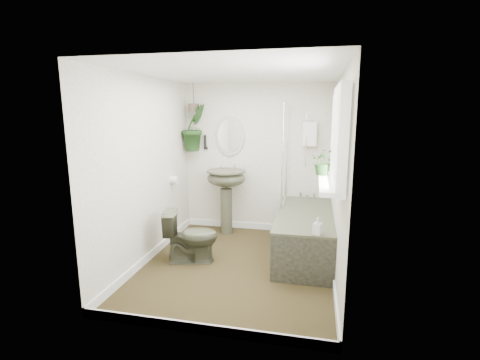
# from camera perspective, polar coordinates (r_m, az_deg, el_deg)

# --- Properties ---
(floor) EXTENTS (2.30, 2.80, 0.02)m
(floor) POSITION_cam_1_polar(r_m,az_deg,el_deg) (4.44, -0.42, -13.92)
(floor) COLOR black
(floor) RESTS_ON ground
(ceiling) EXTENTS (2.30, 2.80, 0.02)m
(ceiling) POSITION_cam_1_polar(r_m,az_deg,el_deg) (4.05, -0.47, 17.36)
(ceiling) COLOR white
(ceiling) RESTS_ON ground
(wall_back) EXTENTS (2.30, 0.02, 2.30)m
(wall_back) POSITION_cam_1_polar(r_m,az_deg,el_deg) (5.46, 2.80, 3.53)
(wall_back) COLOR white
(wall_back) RESTS_ON ground
(wall_front) EXTENTS (2.30, 0.02, 2.30)m
(wall_front) POSITION_cam_1_polar(r_m,az_deg,el_deg) (2.76, -6.86, -4.09)
(wall_front) COLOR white
(wall_front) RESTS_ON ground
(wall_left) EXTENTS (0.02, 2.80, 2.30)m
(wall_left) POSITION_cam_1_polar(r_m,az_deg,el_deg) (4.48, -15.08, 1.50)
(wall_left) COLOR white
(wall_left) RESTS_ON ground
(wall_right) EXTENTS (0.02, 2.80, 2.30)m
(wall_right) POSITION_cam_1_polar(r_m,az_deg,el_deg) (4.00, 15.99, 0.32)
(wall_right) COLOR white
(wall_right) RESTS_ON ground
(skirting) EXTENTS (2.30, 2.80, 0.10)m
(skirting) POSITION_cam_1_polar(r_m,az_deg,el_deg) (4.42, -0.42, -13.21)
(skirting) COLOR white
(skirting) RESTS_ON floor
(bathtub) EXTENTS (0.72, 1.72, 0.58)m
(bathtub) POSITION_cam_1_polar(r_m,az_deg,el_deg) (4.70, 10.61, -8.71)
(bathtub) COLOR #404230
(bathtub) RESTS_ON floor
(bath_screen) EXTENTS (0.04, 0.72, 1.40)m
(bath_screen) POSITION_cam_1_polar(r_m,az_deg,el_deg) (4.97, 7.38, 4.22)
(bath_screen) COLOR silver
(bath_screen) RESTS_ON bathtub
(shower_box) EXTENTS (0.20, 0.10, 0.35)m
(shower_box) POSITION_cam_1_polar(r_m,az_deg,el_deg) (5.28, 11.39, 7.44)
(shower_box) COLOR white
(shower_box) RESTS_ON wall_back
(oval_mirror) EXTENTS (0.46, 0.03, 0.62)m
(oval_mirror) POSITION_cam_1_polar(r_m,az_deg,el_deg) (5.47, -1.67, 7.24)
(oval_mirror) COLOR #B0AA9E
(oval_mirror) RESTS_ON wall_back
(wall_sconce) EXTENTS (0.04, 0.04, 0.22)m
(wall_sconce) POSITION_cam_1_polar(r_m,az_deg,el_deg) (5.57, -5.71, 6.24)
(wall_sconce) COLOR black
(wall_sconce) RESTS_ON wall_back
(toilet_roll_holder) EXTENTS (0.11, 0.11, 0.11)m
(toilet_roll_holder) POSITION_cam_1_polar(r_m,az_deg,el_deg) (5.13, -10.79, 0.02)
(toilet_roll_holder) COLOR white
(toilet_roll_holder) RESTS_ON wall_left
(window_recess) EXTENTS (0.08, 1.00, 0.90)m
(window_recess) POSITION_cam_1_polar(r_m,az_deg,el_deg) (3.24, 15.99, 6.80)
(window_recess) COLOR white
(window_recess) RESTS_ON wall_right
(window_sill) EXTENTS (0.18, 1.00, 0.04)m
(window_sill) POSITION_cam_1_polar(r_m,az_deg,el_deg) (3.29, 14.38, -0.45)
(window_sill) COLOR white
(window_sill) RESTS_ON wall_right
(window_blinds) EXTENTS (0.01, 0.86, 0.76)m
(window_blinds) POSITION_cam_1_polar(r_m,az_deg,el_deg) (3.24, 15.19, 6.84)
(window_blinds) COLOR white
(window_blinds) RESTS_ON wall_right
(toilet) EXTENTS (0.73, 0.53, 0.67)m
(toilet) POSITION_cam_1_polar(r_m,az_deg,el_deg) (4.47, -8.06, -9.08)
(toilet) COLOR #404230
(toilet) RESTS_ON floor
(pedestal_sink) EXTENTS (0.62, 0.54, 1.01)m
(pedestal_sink) POSITION_cam_1_polar(r_m,az_deg,el_deg) (5.38, -2.27, -3.59)
(pedestal_sink) COLOR #404230
(pedestal_sink) RESTS_ON floor
(sill_plant) EXTENTS (0.24, 0.21, 0.27)m
(sill_plant) POSITION_cam_1_polar(r_m,az_deg,el_deg) (3.56, 13.53, 2.95)
(sill_plant) COLOR black
(sill_plant) RESTS_ON window_sill
(hanging_plant) EXTENTS (0.49, 0.51, 0.72)m
(hanging_plant) POSITION_cam_1_polar(r_m,az_deg,el_deg) (5.50, -7.53, 8.55)
(hanging_plant) COLOR black
(hanging_plant) RESTS_ON ceiling
(soap_bottle) EXTENTS (0.11, 0.11, 0.18)m
(soap_bottle) POSITION_cam_1_polar(r_m,az_deg,el_deg) (3.83, 12.61, -7.39)
(soap_bottle) COLOR black
(soap_bottle) RESTS_ON bathtub
(hanging_pot) EXTENTS (0.16, 0.16, 0.12)m
(hanging_pot) POSITION_cam_1_polar(r_m,az_deg,el_deg) (5.50, -7.61, 11.69)
(hanging_pot) COLOR brown
(hanging_pot) RESTS_ON ceiling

